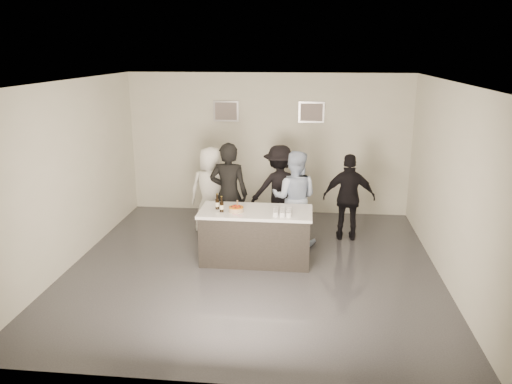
% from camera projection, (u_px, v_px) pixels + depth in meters
% --- Properties ---
extents(floor, '(6.00, 6.00, 0.00)m').
position_uv_depth(floor, '(253.00, 267.00, 8.23)').
color(floor, '#3D3D42').
rests_on(floor, ground).
extents(ceiling, '(6.00, 6.00, 0.00)m').
position_uv_depth(ceiling, '(252.00, 82.00, 7.40)').
color(ceiling, white).
extents(wall_back, '(6.00, 0.04, 3.00)m').
position_uv_depth(wall_back, '(268.00, 144.00, 10.69)').
color(wall_back, silver).
rests_on(wall_back, ground).
extents(wall_front, '(6.00, 0.04, 3.00)m').
position_uv_depth(wall_front, '(219.00, 255.00, 4.95)').
color(wall_front, silver).
rests_on(wall_front, ground).
extents(wall_left, '(0.04, 6.00, 3.00)m').
position_uv_depth(wall_left, '(70.00, 174.00, 8.12)').
color(wall_left, silver).
rests_on(wall_left, ground).
extents(wall_right, '(0.04, 6.00, 3.00)m').
position_uv_depth(wall_right, '(450.00, 185.00, 7.52)').
color(wall_right, silver).
rests_on(wall_right, ground).
extents(picture_left, '(0.54, 0.04, 0.44)m').
position_uv_depth(picture_left, '(226.00, 111.00, 10.55)').
color(picture_left, '#B2B2B7').
rests_on(picture_left, wall_back).
extents(picture_right, '(0.54, 0.04, 0.44)m').
position_uv_depth(picture_right, '(311.00, 112.00, 10.37)').
color(picture_right, '#B2B2B7').
rests_on(picture_right, wall_back).
extents(bar_counter, '(1.86, 0.86, 0.90)m').
position_uv_depth(bar_counter, '(256.00, 236.00, 8.37)').
color(bar_counter, white).
rests_on(bar_counter, ground).
extents(cake, '(0.24, 0.24, 0.07)m').
position_uv_depth(cake, '(236.00, 209.00, 8.17)').
color(cake, orange).
rests_on(cake, bar_counter).
extents(beer_bottle_a, '(0.07, 0.07, 0.26)m').
position_uv_depth(beer_bottle_a, '(217.00, 202.00, 8.27)').
color(beer_bottle_a, black).
rests_on(beer_bottle_a, bar_counter).
extents(beer_bottle_b, '(0.07, 0.07, 0.26)m').
position_uv_depth(beer_bottle_b, '(222.00, 204.00, 8.13)').
color(beer_bottle_b, black).
rests_on(beer_bottle_b, bar_counter).
extents(tumbler_cluster, '(0.30, 0.40, 0.08)m').
position_uv_depth(tumbler_cluster, '(283.00, 211.00, 8.06)').
color(tumbler_cluster, '#C38F12').
rests_on(tumbler_cluster, bar_counter).
extents(candles, '(0.24, 0.08, 0.01)m').
position_uv_depth(candles, '(237.00, 215.00, 8.00)').
color(candles, pink).
rests_on(candles, bar_counter).
extents(person_main_black, '(0.71, 0.48, 1.90)m').
position_uv_depth(person_main_black, '(229.00, 194.00, 8.97)').
color(person_main_black, black).
rests_on(person_main_black, ground).
extents(person_main_blue, '(0.92, 0.76, 1.74)m').
position_uv_depth(person_main_blue, '(294.00, 198.00, 9.05)').
color(person_main_blue, silver).
rests_on(person_main_blue, ground).
extents(person_guest_left, '(0.85, 0.57, 1.71)m').
position_uv_depth(person_guest_left, '(211.00, 191.00, 9.54)').
color(person_guest_left, white).
rests_on(person_guest_left, ground).
extents(person_guest_right, '(0.97, 0.42, 1.64)m').
position_uv_depth(person_guest_right, '(349.00, 197.00, 9.25)').
color(person_guest_right, black).
rests_on(person_guest_right, ground).
extents(person_guest_back, '(1.22, 0.88, 1.70)m').
position_uv_depth(person_guest_back, '(279.00, 188.00, 9.72)').
color(person_guest_back, black).
rests_on(person_guest_back, ground).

